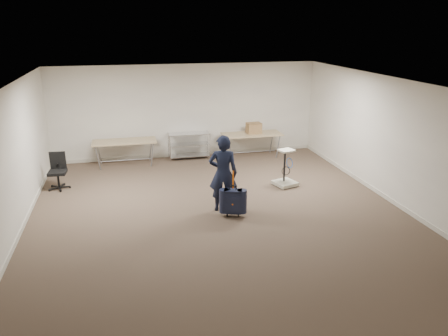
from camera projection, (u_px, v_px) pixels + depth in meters
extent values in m
plane|color=#46342B|center=(219.00, 214.00, 9.45)|extent=(9.00, 9.00, 0.00)
plane|color=white|center=(187.00, 111.00, 13.16)|extent=(8.00, 0.00, 8.00)
plane|color=white|center=(306.00, 262.00, 4.85)|extent=(8.00, 0.00, 8.00)
plane|color=white|center=(10.00, 165.00, 8.14)|extent=(0.00, 9.00, 9.00)
plane|color=white|center=(391.00, 141.00, 9.87)|extent=(0.00, 9.00, 9.00)
plane|color=silver|center=(219.00, 83.00, 8.56)|extent=(8.00, 8.00, 0.00)
cube|color=beige|center=(188.00, 154.00, 13.58)|extent=(8.00, 0.02, 0.10)
cube|color=beige|center=(21.00, 231.00, 8.57)|extent=(0.02, 9.00, 0.10)
cube|color=beige|center=(384.00, 196.00, 10.29)|extent=(0.02, 9.00, 0.10)
cube|color=#9D8860|center=(124.00, 141.00, 12.46)|extent=(1.80, 0.75, 0.03)
cylinder|color=gray|center=(126.00, 160.00, 12.64)|extent=(1.50, 0.02, 0.02)
cylinder|color=gray|center=(98.00, 158.00, 12.14)|extent=(0.13, 0.04, 0.69)
cylinder|color=gray|center=(152.00, 155.00, 12.46)|extent=(0.13, 0.04, 0.69)
cylinder|color=gray|center=(99.00, 152.00, 12.69)|extent=(0.13, 0.04, 0.69)
cylinder|color=gray|center=(151.00, 149.00, 13.02)|extent=(0.13, 0.04, 0.69)
cube|color=#9D8860|center=(252.00, 134.00, 13.28)|extent=(1.80, 0.75, 0.03)
cylinder|color=gray|center=(252.00, 152.00, 13.46)|extent=(1.50, 0.02, 0.02)
cylinder|color=gray|center=(230.00, 150.00, 12.96)|extent=(0.13, 0.04, 0.69)
cylinder|color=gray|center=(278.00, 147.00, 13.28)|extent=(0.13, 0.04, 0.69)
cylinder|color=gray|center=(226.00, 145.00, 13.51)|extent=(0.13, 0.04, 0.69)
cylinder|color=gray|center=(272.00, 142.00, 13.84)|extent=(0.13, 0.04, 0.69)
cylinder|color=silver|center=(170.00, 149.00, 12.86)|extent=(0.02, 0.02, 0.80)
cylinder|color=silver|center=(210.00, 146.00, 13.12)|extent=(0.02, 0.02, 0.80)
cylinder|color=silver|center=(169.00, 145.00, 13.28)|extent=(0.02, 0.02, 0.80)
cylinder|color=silver|center=(207.00, 143.00, 13.54)|extent=(0.02, 0.02, 0.80)
cube|color=silver|center=(189.00, 155.00, 13.30)|extent=(1.20, 0.45, 0.02)
cube|color=silver|center=(189.00, 144.00, 13.19)|extent=(1.20, 0.45, 0.02)
cube|color=silver|center=(189.00, 133.00, 13.08)|extent=(1.20, 0.45, 0.01)
imported|color=black|center=(223.00, 173.00, 9.38)|extent=(0.70, 0.55, 1.70)
cube|color=black|center=(233.00, 201.00, 9.21)|extent=(0.42, 0.32, 0.51)
cube|color=black|center=(233.00, 212.00, 9.31)|extent=(0.37, 0.25, 0.03)
cylinder|color=black|center=(227.00, 215.00, 9.32)|extent=(0.04, 0.07, 0.07)
cylinder|color=black|center=(238.00, 215.00, 9.30)|extent=(0.04, 0.07, 0.07)
torus|color=black|center=(233.00, 188.00, 9.12)|extent=(0.16, 0.07, 0.16)
cube|color=orange|center=(233.00, 180.00, 9.08)|extent=(0.03, 0.02, 0.39)
cylinder|color=black|center=(59.00, 187.00, 10.87)|extent=(0.55, 0.55, 0.08)
cylinder|color=black|center=(58.00, 180.00, 10.81)|extent=(0.05, 0.05, 0.36)
cube|color=black|center=(57.00, 172.00, 10.75)|extent=(0.45, 0.45, 0.07)
cube|color=black|center=(58.00, 160.00, 10.86)|extent=(0.39, 0.08, 0.44)
cube|color=beige|center=(285.00, 183.00, 11.08)|extent=(0.64, 0.64, 0.08)
cylinder|color=black|center=(280.00, 188.00, 10.86)|extent=(0.06, 0.06, 0.04)
cylinder|color=black|center=(285.00, 166.00, 10.99)|extent=(0.05, 0.05, 0.82)
cube|color=beige|center=(286.00, 150.00, 10.81)|extent=(0.43, 0.40, 0.04)
torus|color=blue|center=(289.00, 163.00, 10.84)|extent=(0.28, 0.18, 0.25)
cube|color=brown|center=(254.00, 128.00, 13.28)|extent=(0.45, 0.35, 0.32)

